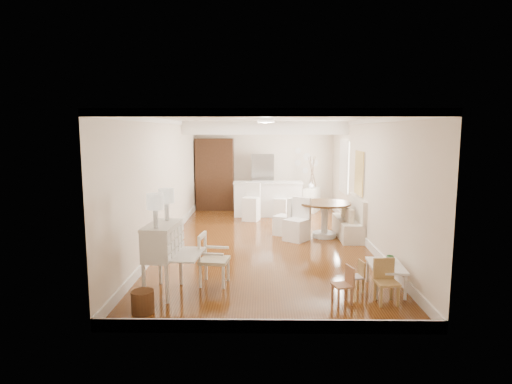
{
  "coord_description": "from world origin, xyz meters",
  "views": [
    {
      "loc": [
        -0.09,
        -9.59,
        2.53
      ],
      "look_at": [
        -0.22,
        0.3,
        1.12
      ],
      "focal_mm": 30.0,
      "sensor_mm": 36.0,
      "label": 1
    }
  ],
  "objects_px": {
    "breakfast_counter": "(268,199)",
    "kids_chair_c": "(387,282)",
    "gustavian_armchair": "(214,259)",
    "pantry_cabinet": "(215,174)",
    "slip_chair_far": "(285,216)",
    "bar_stool_left": "(251,202)",
    "sideboard": "(312,200)",
    "slip_chair_near": "(297,219)",
    "kids_chair_b": "(355,276)",
    "dining_table": "(325,220)",
    "kids_chair_a": "(342,285)",
    "bar_stool_right": "(281,202)",
    "wicker_basket": "(143,302)",
    "secretary_bureau": "(163,259)",
    "fridge": "(274,182)",
    "kids_table": "(386,277)"
  },
  "relations": [
    {
      "from": "sideboard",
      "to": "kids_chair_a",
      "type": "bearing_deg",
      "value": -70.15
    },
    {
      "from": "slip_chair_near",
      "to": "wicker_basket",
      "type": "bearing_deg",
      "value": -83.81
    },
    {
      "from": "secretary_bureau",
      "to": "kids_chair_a",
      "type": "distance_m",
      "value": 2.78
    },
    {
      "from": "kids_chair_c",
      "to": "dining_table",
      "type": "bearing_deg",
      "value": 89.41
    },
    {
      "from": "kids_table",
      "to": "kids_chair_b",
      "type": "height_order",
      "value": "kids_chair_b"
    },
    {
      "from": "kids_chair_c",
      "to": "slip_chair_near",
      "type": "height_order",
      "value": "slip_chair_near"
    },
    {
      "from": "dining_table",
      "to": "pantry_cabinet",
      "type": "xyz_separation_m",
      "value": [
        -3.03,
        3.68,
        0.73
      ]
    },
    {
      "from": "breakfast_counter",
      "to": "kids_chair_c",
      "type": "bearing_deg",
      "value": -75.95
    },
    {
      "from": "wicker_basket",
      "to": "dining_table",
      "type": "xyz_separation_m",
      "value": [
        3.18,
        4.39,
        0.26
      ]
    },
    {
      "from": "kids_chair_b",
      "to": "breakfast_counter",
      "type": "bearing_deg",
      "value": -178.96
    },
    {
      "from": "dining_table",
      "to": "gustavian_armchair",
      "type": "bearing_deg",
      "value": -125.26
    },
    {
      "from": "slip_chair_far",
      "to": "sideboard",
      "type": "bearing_deg",
      "value": -169.7
    },
    {
      "from": "slip_chair_near",
      "to": "sideboard",
      "type": "xyz_separation_m",
      "value": [
        0.77,
        3.6,
        -0.12
      ]
    },
    {
      "from": "secretary_bureau",
      "to": "kids_chair_b",
      "type": "relative_size",
      "value": 2.22
    },
    {
      "from": "slip_chair_far",
      "to": "bar_stool_left",
      "type": "relative_size",
      "value": 0.88
    },
    {
      "from": "wicker_basket",
      "to": "breakfast_counter",
      "type": "height_order",
      "value": "breakfast_counter"
    },
    {
      "from": "gustavian_armchair",
      "to": "slip_chair_near",
      "type": "distance_m",
      "value": 3.32
    },
    {
      "from": "secretary_bureau",
      "to": "fridge",
      "type": "bearing_deg",
      "value": 79.41
    },
    {
      "from": "kids_chair_a",
      "to": "slip_chair_near",
      "type": "height_order",
      "value": "slip_chair_near"
    },
    {
      "from": "breakfast_counter",
      "to": "fridge",
      "type": "relative_size",
      "value": 1.14
    },
    {
      "from": "bar_stool_left",
      "to": "bar_stool_right",
      "type": "bearing_deg",
      "value": 43.4
    },
    {
      "from": "breakfast_counter",
      "to": "fridge",
      "type": "distance_m",
      "value": 1.14
    },
    {
      "from": "kids_chair_a",
      "to": "fridge",
      "type": "distance_m",
      "value": 7.73
    },
    {
      "from": "kids_chair_c",
      "to": "bar_stool_right",
      "type": "bearing_deg",
      "value": 96.12
    },
    {
      "from": "kids_chair_c",
      "to": "fridge",
      "type": "relative_size",
      "value": 0.37
    },
    {
      "from": "kids_chair_b",
      "to": "dining_table",
      "type": "bearing_deg",
      "value": 168.68
    },
    {
      "from": "kids_chair_c",
      "to": "bar_stool_right",
      "type": "xyz_separation_m",
      "value": [
        -1.29,
        6.37,
        0.12
      ]
    },
    {
      "from": "pantry_cabinet",
      "to": "fridge",
      "type": "height_order",
      "value": "pantry_cabinet"
    },
    {
      "from": "bar_stool_left",
      "to": "pantry_cabinet",
      "type": "xyz_separation_m",
      "value": [
        -1.21,
        1.79,
        0.61
      ]
    },
    {
      "from": "kids_chair_a",
      "to": "slip_chair_far",
      "type": "height_order",
      "value": "slip_chair_far"
    },
    {
      "from": "slip_chair_far",
      "to": "bar_stool_right",
      "type": "bearing_deg",
      "value": -150.99
    },
    {
      "from": "wicker_basket",
      "to": "breakfast_counter",
      "type": "relative_size",
      "value": 0.16
    },
    {
      "from": "dining_table",
      "to": "sideboard",
      "type": "height_order",
      "value": "dining_table"
    },
    {
      "from": "gustavian_armchair",
      "to": "slip_chair_far",
      "type": "relative_size",
      "value": 0.91
    },
    {
      "from": "kids_chair_a",
      "to": "wicker_basket",
      "type": "bearing_deg",
      "value": -97.27
    },
    {
      "from": "slip_chair_far",
      "to": "pantry_cabinet",
      "type": "xyz_separation_m",
      "value": [
        -2.09,
        3.47,
        0.68
      ]
    },
    {
      "from": "dining_table",
      "to": "bar_stool_right",
      "type": "xyz_separation_m",
      "value": [
        -0.96,
        2.34,
        0.03
      ]
    },
    {
      "from": "kids_chair_c",
      "to": "breakfast_counter",
      "type": "relative_size",
      "value": 0.32
    },
    {
      "from": "kids_chair_b",
      "to": "kids_chair_c",
      "type": "distance_m",
      "value": 0.6
    },
    {
      "from": "kids_chair_b",
      "to": "bar_stool_left",
      "type": "relative_size",
      "value": 0.47
    },
    {
      "from": "gustavian_armchair",
      "to": "bar_stool_left",
      "type": "xyz_separation_m",
      "value": [
        0.48,
        5.14,
        0.11
      ]
    },
    {
      "from": "slip_chair_far",
      "to": "slip_chair_near",
      "type": "bearing_deg",
      "value": 52.3
    },
    {
      "from": "kids_chair_b",
      "to": "pantry_cabinet",
      "type": "xyz_separation_m",
      "value": [
        -3.0,
        7.23,
        0.9
      ]
    },
    {
      "from": "gustavian_armchair",
      "to": "pantry_cabinet",
      "type": "height_order",
      "value": "pantry_cabinet"
    },
    {
      "from": "slip_chair_far",
      "to": "pantry_cabinet",
      "type": "bearing_deg",
      "value": -120.38
    },
    {
      "from": "gustavian_armchair",
      "to": "kids_chair_c",
      "type": "xyz_separation_m",
      "value": [
        2.63,
        -0.78,
        -0.1
      ]
    },
    {
      "from": "slip_chair_far",
      "to": "fridge",
      "type": "distance_m",
      "value": 3.47
    },
    {
      "from": "kids_chair_b",
      "to": "pantry_cabinet",
      "type": "height_order",
      "value": "pantry_cabinet"
    },
    {
      "from": "kids_chair_c",
      "to": "sideboard",
      "type": "distance_m",
      "value": 7.3
    },
    {
      "from": "slip_chair_near",
      "to": "slip_chair_far",
      "type": "height_order",
      "value": "slip_chair_near"
    }
  ]
}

